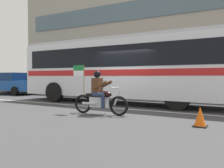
{
  "coord_description": "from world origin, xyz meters",
  "views": [
    {
      "loc": [
        4.83,
        -9.55,
        1.36
      ],
      "look_at": [
        -0.31,
        -0.46,
        1.03
      ],
      "focal_mm": 38.52,
      "sensor_mm": 36.0,
      "label": 1
    }
  ],
  "objects_px": {
    "motorcycle_with_rider": "(100,96)",
    "traffic_cone": "(200,117)",
    "fire_hydrant": "(87,89)",
    "transit_bus": "(122,66)",
    "parked_hatchback_downstreet": "(11,83)"
  },
  "relations": [
    {
      "from": "motorcycle_with_rider",
      "to": "traffic_cone",
      "type": "distance_m",
      "value": 3.54
    },
    {
      "from": "traffic_cone",
      "to": "fire_hydrant",
      "type": "bearing_deg",
      "value": 142.17
    },
    {
      "from": "transit_bus",
      "to": "parked_hatchback_downstreet",
      "type": "height_order",
      "value": "transit_bus"
    },
    {
      "from": "motorcycle_with_rider",
      "to": "traffic_cone",
      "type": "height_order",
      "value": "motorcycle_with_rider"
    },
    {
      "from": "motorcycle_with_rider",
      "to": "parked_hatchback_downstreet",
      "type": "xyz_separation_m",
      "value": [
        -11.13,
        4.93,
        0.18
      ]
    },
    {
      "from": "transit_bus",
      "to": "traffic_cone",
      "type": "xyz_separation_m",
      "value": [
        4.38,
        -3.97,
        -1.63
      ]
    },
    {
      "from": "transit_bus",
      "to": "parked_hatchback_downstreet",
      "type": "xyz_separation_m",
      "value": [
        -10.23,
        1.39,
        -1.03
      ]
    },
    {
      "from": "parked_hatchback_downstreet",
      "to": "traffic_cone",
      "type": "relative_size",
      "value": 8.33
    },
    {
      "from": "motorcycle_with_rider",
      "to": "fire_hydrant",
      "type": "height_order",
      "value": "motorcycle_with_rider"
    },
    {
      "from": "parked_hatchback_downstreet",
      "to": "fire_hydrant",
      "type": "xyz_separation_m",
      "value": [
        6.23,
        1.16,
        -0.33
      ]
    },
    {
      "from": "motorcycle_with_rider",
      "to": "parked_hatchback_downstreet",
      "type": "height_order",
      "value": "motorcycle_with_rider"
    },
    {
      "from": "transit_bus",
      "to": "fire_hydrant",
      "type": "relative_size",
      "value": 14.87
    },
    {
      "from": "parked_hatchback_downstreet",
      "to": "traffic_cone",
      "type": "xyz_separation_m",
      "value": [
        14.62,
        -5.36,
        -0.59
      ]
    },
    {
      "from": "fire_hydrant",
      "to": "parked_hatchback_downstreet",
      "type": "bearing_deg",
      "value": -169.47
    },
    {
      "from": "transit_bus",
      "to": "traffic_cone",
      "type": "relative_size",
      "value": 20.28
    }
  ]
}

